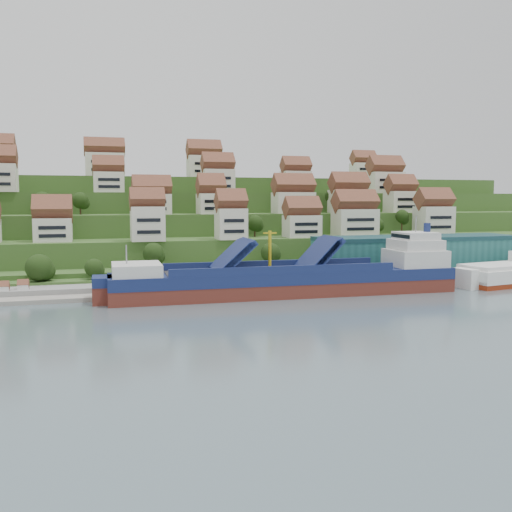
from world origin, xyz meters
name	(u,v)px	position (x,y,z in m)	size (l,w,h in m)	color
ground	(262,295)	(0.00, 0.00, 0.00)	(300.00, 300.00, 0.00)	slate
quay	(317,279)	(20.00, 15.00, 1.10)	(180.00, 14.00, 2.20)	gray
pebble_beach	(5,297)	(-58.00, 12.00, 0.50)	(45.00, 20.00, 1.00)	gray
hillside	(189,229)	(0.00, 103.55, 10.66)	(260.00, 128.00, 31.00)	#2D4C1E
hillside_village	(217,196)	(2.08, 59.21, 23.78)	(159.89, 63.20, 28.52)	silver
hillside_trees	(175,229)	(-14.90, 39.26, 14.17)	(140.94, 62.43, 28.63)	#223C14
warehouse	(417,253)	(52.00, 17.00, 7.20)	(60.00, 15.00, 10.00)	#266765
flagpole	(317,260)	(18.11, 10.00, 6.88)	(1.28, 0.16, 8.00)	gray
cargo_ship	(296,280)	(8.12, -1.15, 3.46)	(83.06, 14.69, 18.43)	maroon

